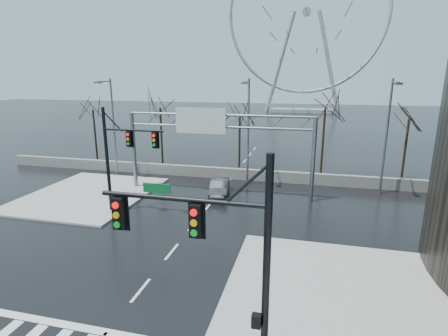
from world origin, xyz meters
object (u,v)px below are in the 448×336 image
(ferris_wheel, at_px, (306,19))
(car, at_px, (220,188))
(signal_mast_far, at_px, (120,151))
(signal_mast_near, at_px, (223,250))
(sign_gantry, at_px, (214,136))

(ferris_wheel, distance_m, car, 84.44)
(car, bearing_deg, signal_mast_far, -146.15)
(signal_mast_near, distance_m, sign_gantry, 19.79)
(signal_mast_far, distance_m, sign_gantry, 8.14)
(sign_gantry, distance_m, ferris_wheel, 82.91)
(signal_mast_near, relative_size, ferris_wheel, 0.16)
(ferris_wheel, bearing_deg, car, -93.41)
(signal_mast_near, relative_size, sign_gantry, 0.49)
(signal_mast_far, height_order, car, signal_mast_far)
(signal_mast_far, relative_size, sign_gantry, 0.49)
(signal_mast_near, height_order, ferris_wheel, ferris_wheel)
(ferris_wheel, relative_size, car, 11.53)
(signal_mast_far, height_order, ferris_wheel, ferris_wheel)
(sign_gantry, bearing_deg, signal_mast_near, -73.81)
(signal_mast_far, bearing_deg, car, 42.92)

